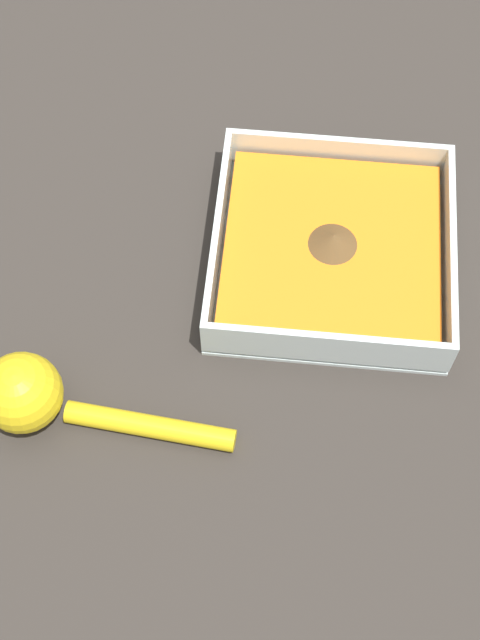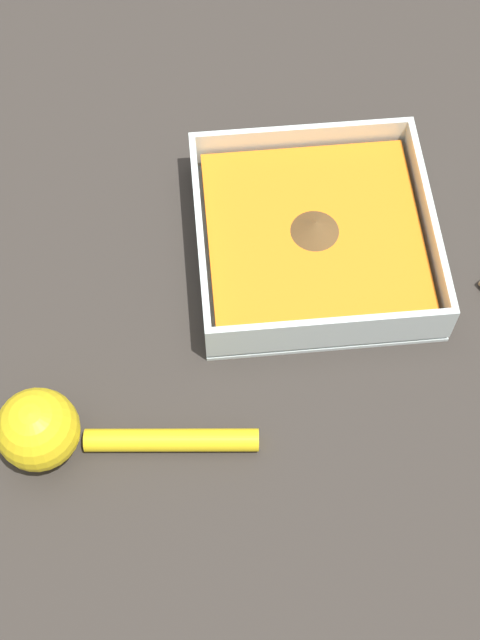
% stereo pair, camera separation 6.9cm
% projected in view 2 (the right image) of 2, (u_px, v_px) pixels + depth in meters
% --- Properties ---
extents(ground_plane, '(4.00, 4.00, 0.00)m').
position_uv_depth(ground_plane, '(305.00, 295.00, 0.81)').
color(ground_plane, '#332D28').
extents(square_dish, '(0.21, 0.21, 0.05)m').
position_uv_depth(square_dish, '(314.00, 239.00, 0.82)').
color(square_dish, silver).
rests_on(square_dish, ground_plane).
extents(lemon_squeezer, '(0.21, 0.07, 0.07)m').
position_uv_depth(lemon_squeezer, '(58.00, 431.00, 0.72)').
color(lemon_squeezer, yellow).
rests_on(lemon_squeezer, ground_plane).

